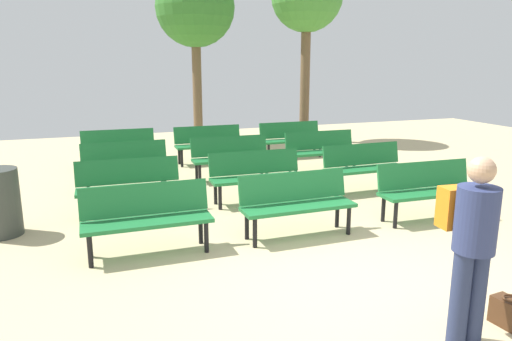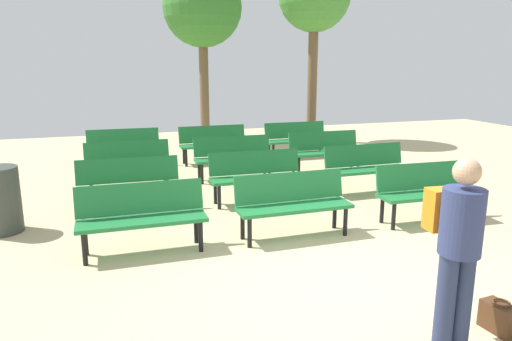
# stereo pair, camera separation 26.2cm
# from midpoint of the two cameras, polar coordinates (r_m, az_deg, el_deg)

# --- Properties ---
(ground_plane) EXTENTS (24.00, 24.00, 0.00)m
(ground_plane) POSITION_cam_midpoint_polar(r_m,az_deg,el_deg) (5.49, 10.53, -13.01)
(ground_plane) COLOR #CCB789
(bench_r0_c0) EXTENTS (1.60, 0.49, 0.87)m
(bench_r0_c0) POSITION_cam_midpoint_polar(r_m,az_deg,el_deg) (6.18, -14.13, -5.16)
(bench_r0_c0) COLOR #1E7238
(bench_r0_c0) RESTS_ON ground_plane
(bench_r0_c1) EXTENTS (1.60, 0.50, 0.87)m
(bench_r0_c1) POSITION_cam_midpoint_polar(r_m,az_deg,el_deg) (6.60, 3.74, -3.59)
(bench_r0_c1) COLOR #1E7238
(bench_r0_c1) RESTS_ON ground_plane
(bench_r0_c2) EXTENTS (1.61, 0.53, 0.87)m
(bench_r0_c2) POSITION_cam_midpoint_polar(r_m,az_deg,el_deg) (7.69, 18.92, -1.89)
(bench_r0_c2) COLOR #1E7238
(bench_r0_c2) RESTS_ON ground_plane
(bench_r1_c0) EXTENTS (1.61, 0.52, 0.87)m
(bench_r1_c0) POSITION_cam_midpoint_polar(r_m,az_deg,el_deg) (7.79, -15.91, -1.48)
(bench_r1_c0) COLOR #1E7238
(bench_r1_c0) RESTS_ON ground_plane
(bench_r1_c1) EXTENTS (1.61, 0.52, 0.87)m
(bench_r1_c1) POSITION_cam_midpoint_polar(r_m,az_deg,el_deg) (8.15, -0.90, -0.36)
(bench_r1_c1) COLOR #1E7238
(bench_r1_c1) RESTS_ON ground_plane
(bench_r1_c2) EXTENTS (1.61, 0.50, 0.87)m
(bench_r1_c2) POSITION_cam_midpoint_polar(r_m,az_deg,el_deg) (9.05, 12.05, 0.71)
(bench_r1_c2) COLOR #1E7238
(bench_r1_c2) RESTS_ON ground_plane
(bench_r2_c0) EXTENTS (1.60, 0.50, 0.87)m
(bench_r2_c0) POSITION_cam_midpoint_polar(r_m,az_deg,el_deg) (9.45, -16.15, 0.99)
(bench_r2_c0) COLOR #1E7238
(bench_r2_c0) RESTS_ON ground_plane
(bench_r2_c1) EXTENTS (1.61, 0.52, 0.87)m
(bench_r2_c1) POSITION_cam_midpoint_polar(r_m,az_deg,el_deg) (9.75, -3.81, 1.85)
(bench_r2_c1) COLOR #1E7238
(bench_r2_c1) RESTS_ON ground_plane
(bench_r2_c2) EXTENTS (1.61, 0.51, 0.87)m
(bench_r2_c2) POSITION_cam_midpoint_polar(r_m,az_deg,el_deg) (10.54, 7.11, 2.62)
(bench_r2_c2) COLOR #1E7238
(bench_r2_c2) RESTS_ON ground_plane
(bench_r3_c0) EXTENTS (1.61, 0.51, 0.87)m
(bench_r3_c0) POSITION_cam_midpoint_polar(r_m,az_deg,el_deg) (11.17, -16.77, 2.75)
(bench_r3_c0) COLOR #1E7238
(bench_r3_c0) RESTS_ON ground_plane
(bench_r3_c1) EXTENTS (1.60, 0.49, 0.87)m
(bench_r3_c1) POSITION_cam_midpoint_polar(r_m,az_deg,el_deg) (11.37, -6.34, 3.41)
(bench_r3_c1) COLOR #1E7238
(bench_r3_c1) RESTS_ON ground_plane
(bench_r3_c2) EXTENTS (1.60, 0.49, 0.87)m
(bench_r3_c2) POSITION_cam_midpoint_polar(r_m,az_deg,el_deg) (12.04, 3.61, 3.99)
(bench_r3_c2) COLOR #1E7238
(bench_r3_c2) RESTS_ON ground_plane
(tree_0) EXTENTS (2.21, 2.21, 4.95)m
(tree_0) POSITION_cam_midpoint_polar(r_m,az_deg,el_deg) (14.09, -7.87, 18.66)
(tree_0) COLOR brown
(tree_0) RESTS_ON ground_plane
(visitor_with_backpack) EXTENTS (0.37, 0.54, 1.65)m
(visitor_with_backpack) POSITION_cam_midpoint_polar(r_m,az_deg,el_deg) (4.32, 22.75, -7.67)
(visitor_with_backpack) COLOR navy
(visitor_with_backpack) RESTS_ON ground_plane
(handbag) EXTENTS (0.21, 0.34, 0.29)m
(handbag) POSITION_cam_midpoint_polar(r_m,az_deg,el_deg) (5.05, 26.75, -14.99)
(handbag) COLOR #4C2D19
(handbag) RESTS_ON ground_plane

